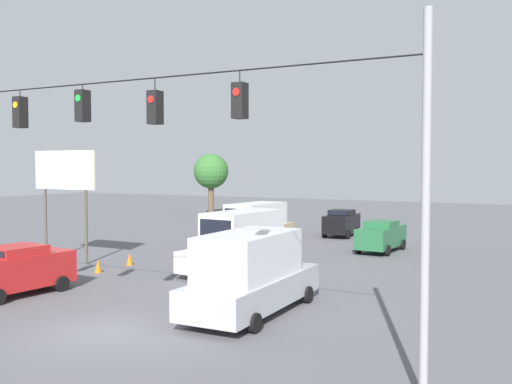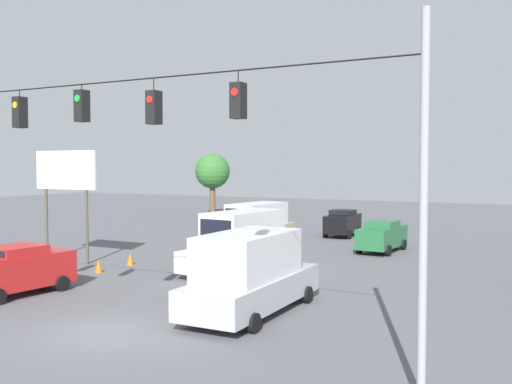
# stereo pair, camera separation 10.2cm
# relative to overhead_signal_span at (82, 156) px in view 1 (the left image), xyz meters

# --- Properties ---
(ground_plane) EXTENTS (140.00, 140.00, 0.00)m
(ground_plane) POSITION_rel_overhead_signal_span_xyz_m (-0.05, -0.84, -5.53)
(ground_plane) COLOR #56565B
(overhead_signal_span) EXTENTS (20.13, 0.38, 8.64)m
(overhead_signal_span) POSITION_rel_overhead_signal_span_xyz_m (0.00, 0.00, 0.00)
(overhead_signal_span) COLOR #939399
(overhead_signal_span) RESTS_ON ground_plane
(box_truck_silver_crossing_near) EXTENTS (2.65, 6.81, 2.89)m
(box_truck_silver_crossing_near) POSITION_rel_overhead_signal_span_xyz_m (-3.06, -4.96, -4.10)
(box_truck_silver_crossing_near) COLOR #A8AAB2
(box_truck_silver_crossing_near) RESTS_ON ground_plane
(sedan_black_withflow_deep) EXTENTS (2.10, 4.05, 1.97)m
(sedan_black_withflow_deep) POSITION_rel_overhead_signal_span_xyz_m (1.37, -27.58, -4.50)
(sedan_black_withflow_deep) COLOR black
(sedan_black_withflow_deep) RESTS_ON ground_plane
(box_truck_white_withflow_mid) EXTENTS (2.97, 7.46, 2.96)m
(box_truck_white_withflow_mid) POSITION_rel_overhead_signal_span_xyz_m (1.34, -12.17, -4.07)
(box_truck_white_withflow_mid) COLOR silver
(box_truck_white_withflow_mid) RESTS_ON ground_plane
(sedan_green_oncoming_deep) EXTENTS (2.21, 4.67, 1.88)m
(sedan_green_oncoming_deep) POSITION_rel_overhead_signal_span_xyz_m (-3.25, -21.50, -4.55)
(sedan_green_oncoming_deep) COLOR #236038
(sedan_green_oncoming_deep) RESTS_ON ground_plane
(box_truck_tan_withflow_far) EXTENTS (2.97, 7.26, 2.78)m
(box_truck_tan_withflow_far) POSITION_rel_overhead_signal_span_xyz_m (4.82, -20.26, -4.15)
(box_truck_tan_withflow_far) COLOR tan
(box_truck_tan_withflow_far) RESTS_ON ground_plane
(sedan_red_parked_shoulder) EXTENTS (2.42, 4.64, 2.01)m
(sedan_red_parked_shoulder) POSITION_rel_overhead_signal_span_xyz_m (6.70, -3.11, -4.48)
(sedan_red_parked_shoulder) COLOR red
(sedan_red_parked_shoulder) RESTS_ON ground_plane
(traffic_cone_second) EXTENTS (0.34, 0.34, 0.65)m
(traffic_cone_second) POSITION_rel_overhead_signal_span_xyz_m (7.30, -4.35, -5.20)
(traffic_cone_second) COLOR orange
(traffic_cone_second) RESTS_ON ground_plane
(traffic_cone_third) EXTENTS (0.34, 0.34, 0.65)m
(traffic_cone_third) POSITION_rel_overhead_signal_span_xyz_m (7.28, -6.23, -5.20)
(traffic_cone_third) COLOR orange
(traffic_cone_third) RESTS_ON ground_plane
(traffic_cone_fourth) EXTENTS (0.34, 0.34, 0.65)m
(traffic_cone_fourth) POSITION_rel_overhead_signal_span_xyz_m (7.21, -8.30, -5.20)
(traffic_cone_fourth) COLOR orange
(traffic_cone_fourth) RESTS_ON ground_plane
(traffic_cone_fifth) EXTENTS (0.34, 0.34, 0.65)m
(traffic_cone_fifth) POSITION_rel_overhead_signal_span_xyz_m (7.23, -10.66, -5.20)
(traffic_cone_fifth) COLOR orange
(traffic_cone_fifth) RESTS_ON ground_plane
(roadside_billboard) EXTENTS (4.31, 0.16, 6.06)m
(roadside_billboard) POSITION_rel_overhead_signal_span_xyz_m (11.05, -9.93, -1.00)
(roadside_billboard) COLOR #4C473D
(roadside_billboard) RESTS_ON ground_plane
(tree_horizon_left) EXTENTS (3.66, 3.66, 6.50)m
(tree_horizon_left) POSITION_rel_overhead_signal_span_xyz_m (19.42, -38.19, -0.93)
(tree_horizon_left) COLOR brown
(tree_horizon_left) RESTS_ON ground_plane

